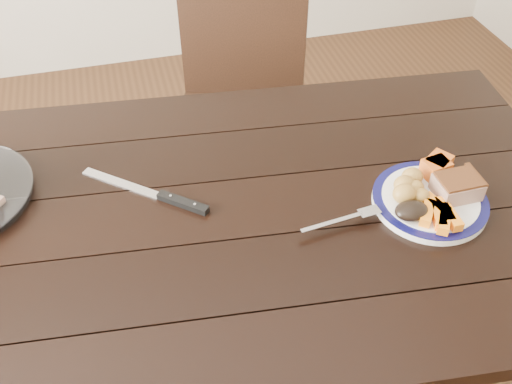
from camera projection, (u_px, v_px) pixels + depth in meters
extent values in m
cube|color=black|center=(218.00, 216.00, 1.23)|extent=(1.68, 1.06, 0.04)
cube|color=black|center=(434.00, 192.00, 1.83)|extent=(0.07, 0.07, 0.71)
cube|color=black|center=(235.00, 131.00, 1.91)|extent=(0.55, 0.55, 0.04)
cube|color=black|center=(243.00, 34.00, 1.88)|extent=(0.40, 0.20, 0.46)
cube|color=black|center=(290.00, 156.00, 2.18)|extent=(0.04, 0.04, 0.43)
cube|color=black|center=(280.00, 223.00, 1.92)|extent=(0.04, 0.04, 0.43)
cube|color=black|center=(199.00, 148.00, 2.22)|extent=(0.04, 0.04, 0.43)
cube|color=black|center=(176.00, 213.00, 1.96)|extent=(0.04, 0.04, 0.43)
cylinder|color=white|center=(429.00, 201.00, 1.22)|extent=(0.24, 0.24, 0.02)
torus|color=#0D0C40|center=(430.00, 198.00, 1.21)|extent=(0.24, 0.24, 0.02)
cube|color=tan|center=(457.00, 187.00, 1.20)|extent=(0.09, 0.07, 0.04)
ellipsoid|color=gold|center=(421.00, 196.00, 1.19)|extent=(0.04, 0.03, 0.03)
ellipsoid|color=gold|center=(415.00, 188.00, 1.21)|extent=(0.04, 0.04, 0.03)
ellipsoid|color=gold|center=(412.00, 177.00, 1.23)|extent=(0.05, 0.04, 0.04)
ellipsoid|color=gold|center=(404.00, 194.00, 1.19)|extent=(0.05, 0.04, 0.04)
ellipsoid|color=gold|center=(404.00, 185.00, 1.21)|extent=(0.05, 0.04, 0.04)
cube|color=orange|center=(438.00, 216.00, 1.16)|extent=(0.04, 0.07, 0.02)
cube|color=orange|center=(436.00, 206.00, 1.18)|extent=(0.04, 0.07, 0.02)
cube|color=orange|center=(451.00, 217.00, 1.15)|extent=(0.02, 0.07, 0.02)
cube|color=orange|center=(427.00, 213.00, 1.16)|extent=(0.06, 0.07, 0.02)
cube|color=orange|center=(444.00, 220.00, 1.15)|extent=(0.06, 0.07, 0.02)
cube|color=orange|center=(444.00, 211.00, 1.17)|extent=(0.03, 0.07, 0.02)
cube|color=orange|center=(436.00, 168.00, 1.25)|extent=(0.06, 0.05, 0.04)
cube|color=orange|center=(438.00, 164.00, 1.26)|extent=(0.07, 0.07, 0.04)
ellipsoid|color=black|center=(411.00, 211.00, 1.16)|extent=(0.07, 0.05, 0.03)
cube|color=silver|center=(332.00, 223.00, 1.16)|extent=(0.14, 0.03, 0.00)
cube|color=silver|center=(369.00, 212.00, 1.18)|extent=(0.05, 0.03, 0.00)
cube|color=silver|center=(121.00, 183.00, 1.27)|extent=(0.17, 0.15, 0.00)
cube|color=black|center=(183.00, 203.00, 1.22)|extent=(0.10, 0.09, 0.01)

